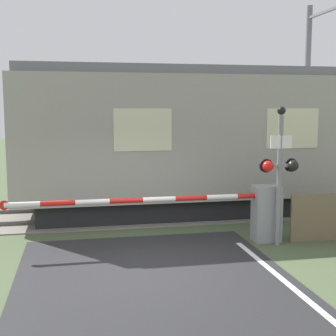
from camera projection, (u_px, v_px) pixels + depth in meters
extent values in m
plane|color=#475638|center=(148.00, 265.00, 9.08)|extent=(80.00, 80.00, 0.00)
cube|color=slate|center=(124.00, 214.00, 13.33)|extent=(36.00, 3.20, 0.03)
cube|color=#595451|center=(127.00, 218.00, 12.62)|extent=(36.00, 0.08, 0.10)
cube|color=#595451|center=(122.00, 207.00, 14.02)|extent=(36.00, 0.08, 0.10)
cube|color=black|center=(267.00, 199.00, 14.13)|extent=(13.38, 2.58, 0.60)
cube|color=#9E998E|center=(269.00, 135.00, 13.88)|extent=(14.55, 3.04, 3.29)
cube|color=slate|center=(271.00, 74.00, 13.66)|extent=(14.26, 2.79, 0.24)
cube|color=beige|center=(293.00, 128.00, 12.36)|extent=(1.45, 0.02, 1.05)
cube|color=beige|center=(143.00, 130.00, 11.59)|extent=(1.45, 0.02, 1.05)
cube|color=gray|center=(266.00, 213.00, 10.64)|extent=(0.60, 0.44, 1.29)
cylinder|color=gray|center=(267.00, 195.00, 10.59)|extent=(0.16, 0.16, 0.18)
cylinder|color=red|center=(252.00, 196.00, 10.52)|extent=(0.71, 0.11, 0.11)
cylinder|color=white|center=(222.00, 197.00, 10.38)|extent=(0.71, 0.11, 0.11)
cylinder|color=red|center=(191.00, 198.00, 10.24)|extent=(0.71, 0.11, 0.11)
cylinder|color=white|center=(159.00, 199.00, 10.10)|extent=(0.71, 0.11, 0.11)
cylinder|color=red|center=(126.00, 201.00, 9.97)|extent=(0.71, 0.11, 0.11)
cylinder|color=white|center=(93.00, 202.00, 9.83)|extent=(0.71, 0.11, 0.11)
cylinder|color=red|center=(58.00, 203.00, 9.69)|extent=(0.71, 0.11, 0.11)
cylinder|color=white|center=(22.00, 205.00, 9.55)|extent=(0.71, 0.11, 0.11)
cylinder|color=red|center=(4.00, 205.00, 9.48)|extent=(0.20, 0.02, 0.20)
cylinder|color=gray|center=(279.00, 181.00, 10.23)|extent=(0.11, 0.11, 2.87)
cube|color=gray|center=(280.00, 166.00, 10.19)|extent=(0.70, 0.07, 0.07)
sphere|color=red|center=(268.00, 166.00, 10.08)|extent=(0.24, 0.24, 0.24)
sphere|color=black|center=(293.00, 166.00, 10.20)|extent=(0.24, 0.24, 0.24)
cylinder|color=black|center=(266.00, 166.00, 10.19)|extent=(0.30, 0.06, 0.30)
cylinder|color=black|center=(291.00, 165.00, 10.30)|extent=(0.30, 0.06, 0.30)
cube|color=white|center=(281.00, 142.00, 10.08)|extent=(0.49, 0.02, 0.28)
sphere|color=black|center=(281.00, 111.00, 10.04)|extent=(0.18, 0.18, 0.18)
cylinder|color=slate|center=(306.00, 102.00, 16.15)|extent=(0.20, 0.20, 6.45)
cube|color=slate|center=(323.00, 13.00, 14.91)|extent=(0.10, 1.80, 0.08)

